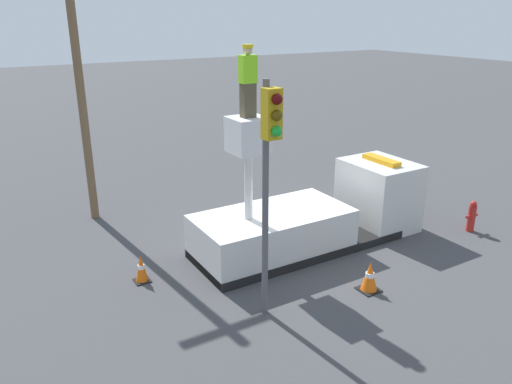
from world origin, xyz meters
TOP-DOWN VIEW (x-y plane):
  - ground_plane at (0.00, 0.00)m, footprint 120.00×120.00m
  - bucket_truck at (0.55, 0.00)m, footprint 7.03×2.26m
  - worker at (-1.65, 0.00)m, footprint 0.40×0.26m
  - traffic_light_pole at (-2.60, -2.49)m, footprint 0.34×0.57m
  - fire_hydrant at (5.30, -1.82)m, footprint 0.48×0.24m
  - traffic_cone_rear at (-4.53, 0.45)m, footprint 0.39×0.39m
  - traffic_cone_curbside at (0.11, -2.85)m, footprint 0.50×0.50m
  - utility_pole at (-4.49, 5.34)m, footprint 2.20×0.26m

SIDE VIEW (x-z plane):
  - ground_plane at x=0.00m, z-range 0.00..0.00m
  - traffic_cone_rear at x=-4.53m, z-range -0.02..0.73m
  - traffic_cone_curbside at x=0.11m, z-range -0.02..0.76m
  - fire_hydrant at x=5.30m, z-range -0.01..0.99m
  - bucket_truck at x=0.55m, z-range -1.19..2.81m
  - traffic_light_pole at x=-2.60m, z-range 1.09..6.34m
  - utility_pole at x=-4.49m, z-range 0.33..9.14m
  - worker at x=-1.65m, z-range 4.00..5.75m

